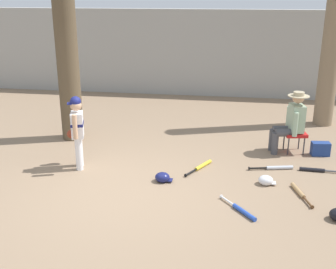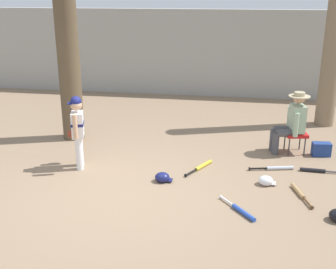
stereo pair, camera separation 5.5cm
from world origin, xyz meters
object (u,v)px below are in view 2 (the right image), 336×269
Objects in this scene: tree_near_player at (66,22)px; seated_spectator at (292,121)px; bat_wood_tan at (299,193)px; batting_helmet_navy at (162,177)px; folding_stool at (295,135)px; bat_black_composite at (316,170)px; bat_blue_youth at (241,211)px; bat_aluminum_silver at (276,168)px; bat_yellow_trainer at (201,166)px; young_ballplayer at (77,127)px; tree_behind_spectator at (336,27)px; handbag_beside_stool at (321,149)px; batting_helmet_white at (266,181)px.

seated_spectator is (4.45, -0.14, -1.76)m from tree_near_player.
batting_helmet_navy is (-2.18, 0.12, 0.04)m from bat_wood_tan.
batting_helmet_navy is at bearing -143.11° from folding_stool.
folding_stool is 0.61× the size of bat_wood_tan.
bat_wood_tan is at bearing -112.98° from bat_black_composite.
bat_wood_tan is at bearing -93.75° from folding_stool.
bat_aluminum_silver is at bearing 69.37° from bat_blue_youth.
bat_black_composite is at bearing -67.77° from seated_spectator.
tree_near_player is 7.47× the size of bat_yellow_trainer.
bat_black_composite is (0.27, -0.92, -0.33)m from folding_stool.
tree_near_player is 4.16× the size of young_ballplayer.
tree_behind_spectator is 11.04× the size of folding_stool.
tree_near_player reaches higher than bat_wood_tan.
bat_aluminum_silver is at bearing 106.77° from bat_wood_tan.
bat_aluminum_silver is (-0.88, -0.83, -0.10)m from handbag_beside_stool.
batting_helmet_white reaches higher than bat_aluminum_silver.
seated_spectator is at bearing 112.23° from bat_black_composite.
bat_wood_tan is (-1.02, -3.81, -2.20)m from tree_behind_spectator.
tree_near_player reaches higher than batting_helmet_white.
bat_yellow_trainer is at bearing -22.69° from tree_near_player.
seated_spectator is 1.53× the size of bat_aluminum_silver.
bat_yellow_trainer is at bearing -147.97° from folding_stool.
bat_wood_tan is 2.18m from batting_helmet_navy.
bat_wood_tan and bat_black_composite have the same top height.
batting_helmet_navy is (-2.30, -1.72, -0.29)m from folding_stool.
tree_near_player reaches higher than bat_blue_youth.
bat_blue_youth is 1.75m from bat_aluminum_silver.
folding_stool is 1.37× the size of handbag_beside_stool.
handbag_beside_stool is at bearing 70.81° from bat_wood_tan.
batting_helmet_navy is at bearing -174.72° from batting_helmet_white.
tree_behind_spectator is 5.38m from bat_blue_youth.
tree_near_player is at bearing 167.85° from bat_black_composite.
batting_helmet_white reaches higher than bat_yellow_trainer.
bat_wood_tan is 0.97× the size of bat_aluminum_silver.
young_ballplayer is 1.66× the size of bat_aluminum_silver.
handbag_beside_stool reaches higher than bat_yellow_trainer.
tree_behind_spectator is 2.98m from handbag_beside_stool.
batting_helmet_white is (3.93, -1.69, -2.32)m from tree_near_player.
batting_helmet_navy is (-2.57, -0.80, 0.04)m from bat_black_composite.
bat_aluminum_silver is at bearing -108.31° from seated_spectator.
folding_stool reaches higher than bat_black_composite.
seated_spectator is 2.84m from batting_helmet_navy.
young_ballplayer is at bearing -160.14° from seated_spectator.
young_ballplayer is 4.12m from folding_stool.
tree_near_player is 4.87m from batting_helmet_white.
handbag_beside_stool is at bearing 75.32° from bat_black_composite.
tree_near_player is 5.75m from tree_behind_spectator.
tree_near_player is at bearing 165.88° from bat_aluminum_silver.
seated_spectator is at bearing 33.12° from bat_yellow_trainer.
batting_helmet_white is at bearing -108.79° from bat_aluminum_silver.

